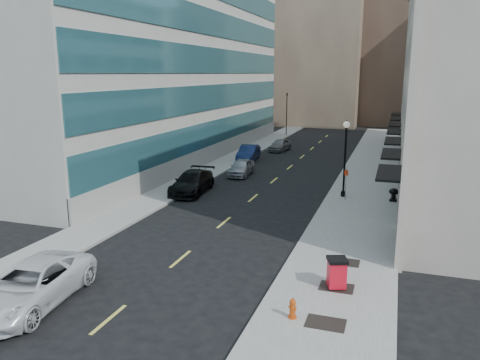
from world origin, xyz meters
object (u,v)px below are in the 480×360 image
Objects in this scene: car_grey_sedan at (280,145)px; trash_bin at (337,272)px; urn_planter at (394,193)px; lamppost at (345,152)px; car_black_pickup at (192,182)px; car_silver_sedan at (241,167)px; sign_post at (346,179)px; fire_hydrant at (293,308)px; car_white_van at (30,285)px; car_blue_sedan at (249,153)px; traffic_signal at (287,96)px.

trash_bin is at bearing -65.30° from car_grey_sedan.
lamppost is at bearing 177.16° from urn_planter.
lamppost reaches higher than car_black_pickup.
urn_planter is at bearing -49.19° from car_grey_sedan.
trash_bin is 15.26m from lamppost.
car_silver_sedan is at bearing 157.98° from urn_planter.
trash_bin is 14.06m from sign_post.
car_white_van is at bearing -150.33° from fire_hydrant.
car_white_van is 1.39× the size of car_silver_sedan.
car_blue_sedan is 29.70m from trash_bin.
lamppost is 2.03m from sign_post.
car_silver_sedan is 1.03× the size of car_grey_sedan.
car_blue_sedan reaches higher than fire_hydrant.
car_black_pickup is at bearing -172.85° from urn_planter.
car_silver_sedan is 0.77× the size of lamppost.
lamppost is (10.95, 1.98, 2.58)m from car_black_pickup.
sign_post is at bearing -55.06° from car_blue_sedan.
lamppost is at bearing -31.10° from car_silver_sedan.
car_black_pickup is at bearing 88.48° from car_white_van.
traffic_signal is at bearing 86.25° from trash_bin.
car_blue_sedan is at bearing 139.74° from urn_planter.
car_black_pickup is 7.13× the size of fire_hydrant.
car_black_pickup is 6.23× the size of urn_planter.
car_black_pickup is 1.31× the size of car_silver_sedan.
car_white_van is 1.06× the size of car_black_pickup.
fire_hydrant is 18.21m from lamppost.
urn_planter is at bearing 2.30° from car_black_pickup.
car_white_van reaches higher than car_black_pickup.
fire_hydrant is (11.90, -50.00, -5.19)m from traffic_signal.
urn_planter is at bearing 50.82° from car_white_van.
car_blue_sedan is at bearing 150.77° from sign_post.
car_grey_sedan is at bearing 80.79° from car_black_pickup.
sign_post is at bearing -57.26° from car_grey_sedan.
traffic_signal is 35.91m from urn_planter.
trash_bin is at bearing 86.81° from fire_hydrant.
car_white_van is at bearing -83.27° from car_grey_sedan.
car_grey_sedan is at bearing -79.97° from traffic_signal.
car_grey_sedan is at bearing 123.70° from urn_planter.
trash_bin is at bearing -65.14° from sign_post.
car_black_pickup is at bearing -87.25° from car_grey_sedan.
lamppost is (-1.42, 14.97, 2.55)m from trash_bin.
trash_bin is (10.78, -34.00, 0.13)m from car_grey_sedan.
sign_post is at bearing -34.91° from car_silver_sedan.
car_white_van reaches higher than urn_planter.
lamppost reaches higher than car_grey_sedan.
car_white_van reaches higher than fire_hydrant.
lamppost is at bearing 5.38° from car_black_pickup.
car_silver_sedan is (0.22, 25.00, -0.09)m from car_white_van.
sign_post is at bearing -165.70° from urn_planter.
car_grey_sedan is at bearing 116.19° from lamppost.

